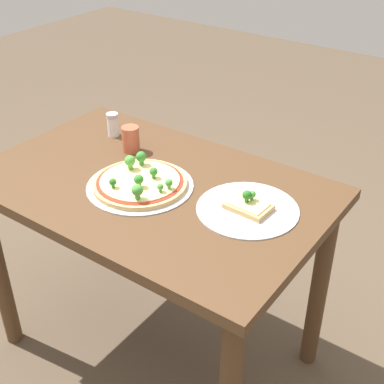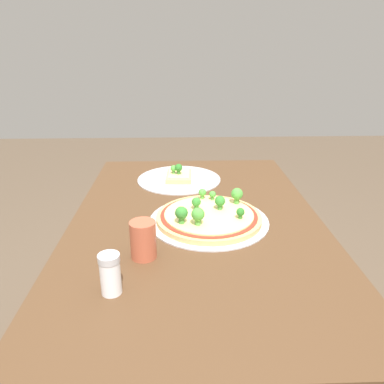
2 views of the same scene
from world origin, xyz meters
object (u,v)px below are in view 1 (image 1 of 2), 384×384
at_px(dining_table, 152,214).
at_px(pizza_tray_whole, 140,182).
at_px(drinking_cup, 131,139).
at_px(condiment_shaker, 113,125).
at_px(pizza_tray_slice, 248,207).

bearing_deg(dining_table, pizza_tray_whole, 68.46).
distance_m(dining_table, drinking_cup, 0.28).
xyz_separation_m(pizza_tray_whole, condiment_shaker, (0.31, -0.22, 0.03)).
bearing_deg(pizza_tray_whole, drinking_cup, -42.63).
bearing_deg(drinking_cup, condiment_shaker, -21.98).
bearing_deg(drinking_cup, pizza_tray_whole, 137.37).
height_order(drinking_cup, condiment_shaker, drinking_cup).
bearing_deg(condiment_shaker, dining_table, 150.42).
bearing_deg(pizza_tray_slice, drinking_cup, -9.04).
height_order(dining_table, condiment_shaker, condiment_shaker).
distance_m(dining_table, condiment_shaker, 0.41).
relative_size(dining_table, drinking_cup, 12.27).
distance_m(dining_table, pizza_tray_slice, 0.35).
xyz_separation_m(pizza_tray_slice, condiment_shaker, (0.65, -0.14, 0.04)).
xyz_separation_m(pizza_tray_slice, drinking_cup, (0.52, -0.08, 0.04)).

